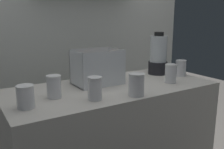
{
  "coord_description": "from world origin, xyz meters",
  "views": [
    {
      "loc": [
        -0.85,
        -1.37,
        1.35
      ],
      "look_at": [
        0.0,
        0.0,
        0.98
      ],
      "focal_mm": 40.18,
      "sensor_mm": 36.0,
      "label": 1
    }
  ],
  "objects_px": {
    "blender_pitcher": "(158,56)",
    "juice_cup_beet_left": "(54,88)",
    "carrot_display_bin": "(98,73)",
    "juice_cup_orange_far_left": "(26,98)",
    "juice_cup_mango_far_right": "(171,74)",
    "juice_cup_mango_right": "(136,85)",
    "juice_cup_mango_rightmost": "(181,69)",
    "juice_cup_beet_middle": "(95,90)"
  },
  "relations": [
    {
      "from": "blender_pitcher",
      "to": "juice_cup_beet_left",
      "type": "xyz_separation_m",
      "value": [
        -0.92,
        -0.16,
        -0.09
      ]
    },
    {
      "from": "carrot_display_bin",
      "to": "blender_pitcher",
      "type": "height_order",
      "value": "blender_pitcher"
    },
    {
      "from": "carrot_display_bin",
      "to": "juice_cup_orange_far_left",
      "type": "xyz_separation_m",
      "value": [
        -0.54,
        -0.23,
        -0.02
      ]
    },
    {
      "from": "blender_pitcher",
      "to": "juice_cup_beet_left",
      "type": "height_order",
      "value": "blender_pitcher"
    },
    {
      "from": "blender_pitcher",
      "to": "juice_cup_orange_far_left",
      "type": "relative_size",
      "value": 2.83
    },
    {
      "from": "juice_cup_beet_left",
      "to": "juice_cup_mango_far_right",
      "type": "distance_m",
      "value": 0.82
    },
    {
      "from": "juice_cup_beet_left",
      "to": "juice_cup_mango_right",
      "type": "height_order",
      "value": "juice_cup_mango_right"
    },
    {
      "from": "carrot_display_bin",
      "to": "juice_cup_orange_far_left",
      "type": "distance_m",
      "value": 0.58
    },
    {
      "from": "juice_cup_mango_far_right",
      "to": "juice_cup_mango_rightmost",
      "type": "bearing_deg",
      "value": 26.75
    },
    {
      "from": "carrot_display_bin",
      "to": "juice_cup_mango_far_right",
      "type": "xyz_separation_m",
      "value": [
        0.45,
        -0.24,
        -0.02
      ]
    },
    {
      "from": "juice_cup_beet_middle",
      "to": "juice_cup_mango_far_right",
      "type": "bearing_deg",
      "value": 4.58
    },
    {
      "from": "blender_pitcher",
      "to": "juice_cup_beet_middle",
      "type": "xyz_separation_m",
      "value": [
        -0.74,
        -0.31,
        -0.09
      ]
    },
    {
      "from": "juice_cup_mango_right",
      "to": "juice_cup_mango_far_right",
      "type": "distance_m",
      "value": 0.41
    },
    {
      "from": "blender_pitcher",
      "to": "juice_cup_beet_left",
      "type": "distance_m",
      "value": 0.94
    },
    {
      "from": "blender_pitcher",
      "to": "juice_cup_mango_far_right",
      "type": "relative_size",
      "value": 2.56
    },
    {
      "from": "blender_pitcher",
      "to": "juice_cup_orange_far_left",
      "type": "distance_m",
      "value": 1.13
    },
    {
      "from": "carrot_display_bin",
      "to": "juice_cup_mango_right",
      "type": "relative_size",
      "value": 2.37
    },
    {
      "from": "juice_cup_mango_right",
      "to": "juice_cup_mango_rightmost",
      "type": "bearing_deg",
      "value": 20.38
    },
    {
      "from": "blender_pitcher",
      "to": "juice_cup_mango_right",
      "type": "distance_m",
      "value": 0.63
    },
    {
      "from": "carrot_display_bin",
      "to": "juice_cup_mango_rightmost",
      "type": "bearing_deg",
      "value": -11.23
    },
    {
      "from": "juice_cup_beet_left",
      "to": "juice_cup_beet_middle",
      "type": "relative_size",
      "value": 1.0
    },
    {
      "from": "juice_cup_mango_right",
      "to": "juice_cup_mango_rightmost",
      "type": "relative_size",
      "value": 1.08
    },
    {
      "from": "juice_cup_mango_far_right",
      "to": "juice_cup_mango_rightmost",
      "type": "distance_m",
      "value": 0.24
    },
    {
      "from": "juice_cup_beet_middle",
      "to": "juice_cup_beet_left",
      "type": "bearing_deg",
      "value": 139.97
    },
    {
      "from": "juice_cup_orange_far_left",
      "to": "juice_cup_beet_middle",
      "type": "relative_size",
      "value": 0.91
    },
    {
      "from": "blender_pitcher",
      "to": "juice_cup_beet_middle",
      "type": "distance_m",
      "value": 0.81
    },
    {
      "from": "blender_pitcher",
      "to": "juice_cup_mango_rightmost",
      "type": "distance_m",
      "value": 0.2
    },
    {
      "from": "carrot_display_bin",
      "to": "juice_cup_beet_middle",
      "type": "relative_size",
      "value": 2.44
    },
    {
      "from": "blender_pitcher",
      "to": "juice_cup_mango_right",
      "type": "bearing_deg",
      "value": -143.2
    },
    {
      "from": "carrot_display_bin",
      "to": "juice_cup_mango_rightmost",
      "type": "distance_m",
      "value": 0.68
    },
    {
      "from": "juice_cup_orange_far_left",
      "to": "juice_cup_beet_left",
      "type": "xyz_separation_m",
      "value": [
        0.18,
        0.09,
        0.01
      ]
    },
    {
      "from": "blender_pitcher",
      "to": "juice_cup_mango_rightmost",
      "type": "xyz_separation_m",
      "value": [
        0.11,
        -0.15,
        -0.09
      ]
    },
    {
      "from": "juice_cup_mango_right",
      "to": "carrot_display_bin",
      "type": "bearing_deg",
      "value": 99.57
    },
    {
      "from": "carrot_display_bin",
      "to": "juice_cup_mango_far_right",
      "type": "distance_m",
      "value": 0.51
    },
    {
      "from": "juice_cup_mango_far_right",
      "to": "juice_cup_mango_right",
      "type": "bearing_deg",
      "value": -163.46
    },
    {
      "from": "blender_pitcher",
      "to": "juice_cup_mango_far_right",
      "type": "bearing_deg",
      "value": -113.56
    },
    {
      "from": "juice_cup_mango_rightmost",
      "to": "carrot_display_bin",
      "type": "bearing_deg",
      "value": 168.77
    },
    {
      "from": "blender_pitcher",
      "to": "juice_cup_beet_left",
      "type": "relative_size",
      "value": 2.58
    },
    {
      "from": "juice_cup_mango_right",
      "to": "juice_cup_mango_rightmost",
      "type": "distance_m",
      "value": 0.65
    },
    {
      "from": "carrot_display_bin",
      "to": "blender_pitcher",
      "type": "relative_size",
      "value": 0.94
    },
    {
      "from": "blender_pitcher",
      "to": "juice_cup_mango_right",
      "type": "height_order",
      "value": "blender_pitcher"
    },
    {
      "from": "juice_cup_beet_middle",
      "to": "juice_cup_mango_right",
      "type": "relative_size",
      "value": 0.97
    }
  ]
}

